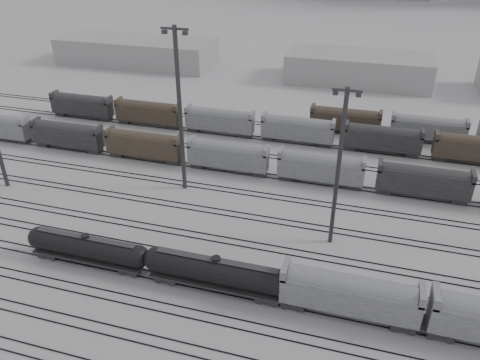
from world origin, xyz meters
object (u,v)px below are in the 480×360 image
(tank_car_b, at_px, (216,272))
(light_mast_c, at_px, (339,166))
(tank_car_a, at_px, (88,248))
(hopper_car_a, at_px, (350,293))

(tank_car_b, xyz_separation_m, light_mast_c, (12.55, 14.09, 9.53))
(tank_car_a, relative_size, light_mast_c, 0.78)
(tank_car_a, distance_m, light_mast_c, 35.22)
(tank_car_b, height_order, hopper_car_a, hopper_car_a)
(tank_car_b, height_order, light_mast_c, light_mast_c)
(tank_car_a, height_order, light_mast_c, light_mast_c)
(hopper_car_a, height_order, light_mast_c, light_mast_c)
(hopper_car_a, relative_size, light_mast_c, 0.69)
(tank_car_b, relative_size, hopper_car_a, 1.22)
(tank_car_b, distance_m, light_mast_c, 21.14)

